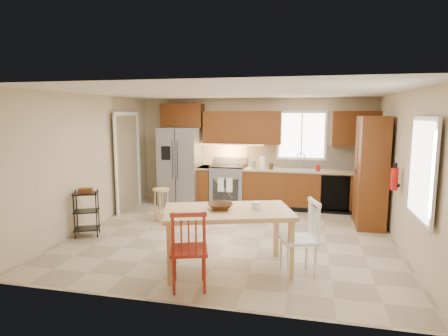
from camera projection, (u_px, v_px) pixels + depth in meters
floor at (232, 236)px, 6.62m from camera, size 5.50×5.50×0.00m
ceiling at (233, 92)px, 6.26m from camera, size 5.50×5.00×0.02m
wall_back at (254, 152)px, 8.85m from camera, size 5.50×0.02×2.50m
wall_front at (186, 197)px, 4.03m from camera, size 5.50×0.02×2.50m
wall_left at (90, 161)px, 7.04m from camera, size 0.02×5.00×2.50m
wall_right at (405, 171)px, 5.83m from camera, size 0.02×5.00×2.50m
refrigerator at (181, 166)px, 8.91m from camera, size 0.92×0.75×1.82m
range_stove at (228, 186)px, 8.78m from camera, size 0.76×0.63×0.92m
base_cabinet_narrow at (206, 185)px, 8.92m from camera, size 0.30×0.60×0.90m
base_cabinet_run at (308, 190)px, 8.39m from camera, size 2.92×0.60×0.90m
dishwasher at (335, 194)px, 7.99m from camera, size 0.60×0.02×0.78m
backsplash at (309, 156)px, 8.56m from camera, size 2.92×0.03×0.55m
upper_over_fridge at (183, 115)px, 8.93m from camera, size 1.00×0.35×0.55m
upper_left_block at (242, 128)px, 8.65m from camera, size 1.80×0.35×0.75m
upper_right_block at (356, 128)px, 8.10m from camera, size 1.00×0.35×0.75m
window_back at (302, 135)px, 8.53m from camera, size 1.12×0.04×1.12m
sink at (300, 171)px, 8.37m from camera, size 0.62×0.46×0.16m
undercab_glow at (229, 144)px, 8.75m from camera, size 1.60×0.30×0.01m
soap_bottle at (318, 167)px, 8.17m from camera, size 0.09×0.09×0.19m
paper_towel at (262, 163)px, 8.49m from camera, size 0.12×0.12×0.28m
canister_steel at (254, 165)px, 8.54m from camera, size 0.11×0.11×0.18m
canister_wood at (271, 166)px, 8.42m from camera, size 0.10×0.10×0.14m
pantry at (371, 172)px, 7.09m from camera, size 0.50×0.95×2.10m
fire_extinguisher at (394, 179)px, 6.02m from camera, size 0.12×0.12×0.36m
window_right at (423, 169)px, 4.71m from camera, size 0.04×1.02×1.32m
doorway at (127, 163)px, 8.31m from camera, size 0.04×0.95×2.10m
dining_table at (228, 240)px, 5.15m from camera, size 1.93×1.46×0.84m
chair_red at (189, 248)px, 4.59m from camera, size 0.60×0.60×1.01m
chair_white at (298, 238)px, 4.98m from camera, size 0.60×0.60×1.01m
table_bowl at (220, 209)px, 5.11m from camera, size 0.44×0.44×0.09m
table_jar at (256, 207)px, 5.10m from camera, size 0.17×0.17×0.16m
bar_stool at (161, 205)px, 7.46m from camera, size 0.43×0.43×0.67m
utility_cart at (87, 214)px, 6.56m from camera, size 0.50×0.46×0.81m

